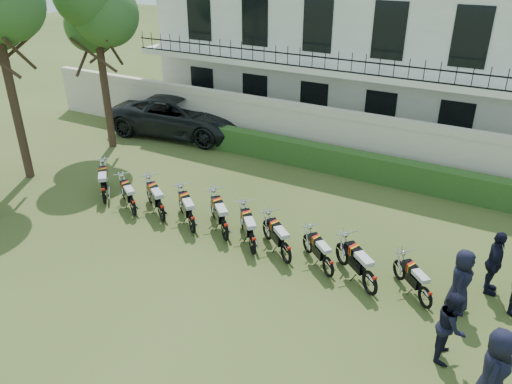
# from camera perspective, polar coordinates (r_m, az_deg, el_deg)

# --- Properties ---
(ground) EXTENTS (100.00, 100.00, 0.00)m
(ground) POSITION_cam_1_polar(r_m,az_deg,el_deg) (14.67, -4.02, -7.28)
(ground) COLOR #3A461C
(ground) RESTS_ON ground
(perimeter_wall) EXTENTS (30.00, 0.35, 2.30)m
(perimeter_wall) POSITION_cam_1_polar(r_m,az_deg,el_deg) (20.56, 8.15, 6.46)
(perimeter_wall) COLOR beige
(perimeter_wall) RESTS_ON ground
(hedge) EXTENTS (18.00, 0.60, 1.00)m
(hedge) POSITION_cam_1_polar(r_m,az_deg,el_deg) (19.79, 9.84, 3.42)
(hedge) COLOR #1F4217
(hedge) RESTS_ON ground
(building) EXTENTS (20.40, 9.60, 7.40)m
(building) POSITION_cam_1_polar(r_m,az_deg,el_deg) (25.39, 13.77, 15.79)
(building) COLOR white
(building) RESTS_ON ground
(tree_west_near) EXTENTS (3.40, 3.20, 7.90)m
(tree_west_near) POSITION_cam_1_polar(r_m,az_deg,el_deg) (21.96, -17.96, 19.48)
(tree_west_near) COLOR #473323
(tree_west_near) RESTS_ON ground
(motorcycle_0) EXTENTS (1.54, 1.62, 1.16)m
(motorcycle_0) POSITION_cam_1_polar(r_m,az_deg,el_deg) (17.93, -17.03, 0.19)
(motorcycle_0) COLOR black
(motorcycle_0) RESTS_ON ground
(motorcycle_1) EXTENTS (1.66, 1.16, 1.06)m
(motorcycle_1) POSITION_cam_1_polar(r_m,az_deg,el_deg) (16.93, -13.91, -1.20)
(motorcycle_1) COLOR black
(motorcycle_1) RESTS_ON ground
(motorcycle_2) EXTENTS (1.79, 1.30, 1.15)m
(motorcycle_2) POSITION_cam_1_polar(r_m,az_deg,el_deg) (16.35, -10.79, -1.74)
(motorcycle_2) COLOR black
(motorcycle_2) RESTS_ON ground
(motorcycle_3) EXTENTS (1.65, 1.42, 1.14)m
(motorcycle_3) POSITION_cam_1_polar(r_m,az_deg,el_deg) (15.56, -7.36, -3.04)
(motorcycle_3) COLOR black
(motorcycle_3) RESTS_ON ground
(motorcycle_4) EXTENTS (1.62, 1.54, 1.16)m
(motorcycle_4) POSITION_cam_1_polar(r_m,az_deg,el_deg) (15.08, -3.60, -3.82)
(motorcycle_4) COLOR black
(motorcycle_4) RESTS_ON ground
(motorcycle_5) EXTENTS (1.43, 1.60, 1.12)m
(motorcycle_5) POSITION_cam_1_polar(r_m,az_deg,el_deg) (14.43, -0.40, -5.40)
(motorcycle_5) COLOR black
(motorcycle_5) RESTS_ON ground
(motorcycle_6) EXTENTS (1.61, 1.33, 1.09)m
(motorcycle_6) POSITION_cam_1_polar(r_m,az_deg,el_deg) (14.07, 3.48, -6.44)
(motorcycle_6) COLOR black
(motorcycle_6) RESTS_ON ground
(motorcycle_7) EXTENTS (1.46, 1.25, 1.00)m
(motorcycle_7) POSITION_cam_1_polar(r_m,az_deg,el_deg) (13.68, 8.29, -7.98)
(motorcycle_7) COLOR black
(motorcycle_7) RESTS_ON ground
(motorcycle_8) EXTENTS (1.66, 1.42, 1.14)m
(motorcycle_8) POSITION_cam_1_polar(r_m,az_deg,el_deg) (13.21, 12.95, -9.53)
(motorcycle_8) COLOR black
(motorcycle_8) RESTS_ON ground
(motorcycle_9) EXTENTS (1.33, 1.31, 0.97)m
(motorcycle_9) POSITION_cam_1_polar(r_m,az_deg,el_deg) (13.19, 18.86, -10.87)
(motorcycle_9) COLOR black
(motorcycle_9) RESTS_ON ground
(suv) EXTENTS (6.91, 3.94, 1.82)m
(suv) POSITION_cam_1_polar(r_m,az_deg,el_deg) (23.86, -8.55, 8.62)
(suv) COLOR black
(suv) RESTS_ON ground
(officer_0) EXTENTS (0.66, 0.96, 1.89)m
(officer_0) POSITION_cam_1_polar(r_m,az_deg,el_deg) (10.94, 25.61, -17.95)
(officer_0) COLOR black
(officer_0) RESTS_ON ground
(officer_1) EXTENTS (0.69, 0.86, 1.68)m
(officer_1) POSITION_cam_1_polar(r_m,az_deg,el_deg) (11.78, 21.43, -14.07)
(officer_1) COLOR black
(officer_1) RESTS_ON ground
(officer_3) EXTENTS (0.55, 0.84, 1.71)m
(officer_3) POSITION_cam_1_polar(r_m,az_deg,el_deg) (13.17, 22.36, -9.42)
(officer_3) COLOR black
(officer_3) RESTS_ON ground
(officer_5) EXTENTS (0.51, 1.08, 1.79)m
(officer_5) POSITION_cam_1_polar(r_m,az_deg,el_deg) (14.12, 25.58, -7.33)
(officer_5) COLOR black
(officer_5) RESTS_ON ground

